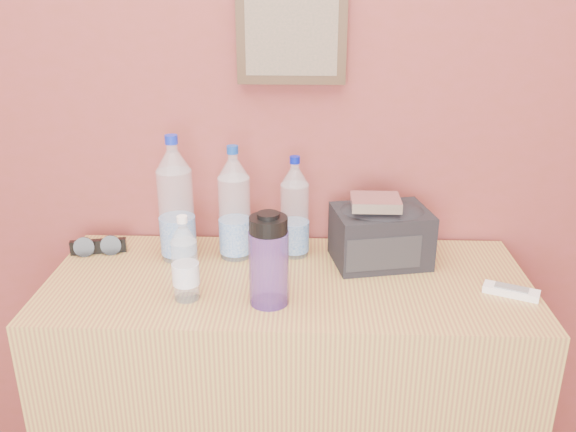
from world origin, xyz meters
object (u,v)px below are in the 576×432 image
object	(u,v)px
pet_large_b	(176,205)
pet_large_c	(295,212)
toiletry_bag	(381,233)
foil_packet	(376,202)
pet_large_a	(235,209)
pet_small	(185,263)
sunglasses	(99,246)
nalgene_bottle	(269,260)
ac_remote	(511,291)
dresser	(288,401)

from	to	relation	value
pet_large_b	pet_large_c	xyz separation A→B (m)	(0.33, 0.03, -0.03)
toiletry_bag	foil_packet	world-z (taller)	foil_packet
pet_large_a	pet_small	bearing A→B (deg)	-110.50
pet_large_b	sunglasses	world-z (taller)	pet_large_b
toiletry_bag	pet_large_a	bearing A→B (deg)	165.32
nalgene_bottle	foil_packet	size ratio (longest dim) A/B	1.81
toiletry_bag	sunglasses	bearing A→B (deg)	166.42
pet_large_a	toiletry_bag	xyz separation A→B (m)	(0.41, -0.02, -0.06)
nalgene_bottle	sunglasses	distance (m)	0.59
pet_small	nalgene_bottle	xyz separation A→B (m)	(0.21, -0.01, 0.02)
ac_remote	dresser	bearing A→B (deg)	-162.81
pet_large_a	pet_small	xyz separation A→B (m)	(-0.09, -0.25, -0.05)
dresser	nalgene_bottle	world-z (taller)	nalgene_bottle
pet_small	pet_large_c	bearing A→B (deg)	45.69
pet_large_a	pet_small	distance (m)	0.27
nalgene_bottle	sunglasses	xyz separation A→B (m)	(-0.52, 0.27, -0.10)
pet_small	foil_packet	bearing A→B (deg)	22.71
pet_small	foil_packet	world-z (taller)	pet_small
pet_large_a	sunglasses	size ratio (longest dim) A/B	2.07
pet_large_b	ac_remote	xyz separation A→B (m)	(0.89, -0.19, -0.15)
ac_remote	sunglasses	bearing A→B (deg)	-166.42
pet_small	toiletry_bag	distance (m)	0.55
pet_large_b	pet_small	distance (m)	0.25
dresser	pet_large_b	world-z (taller)	pet_large_b
pet_large_b	dresser	bearing A→B (deg)	-20.75
ac_remote	toiletry_bag	size ratio (longest dim) A/B	0.53
dresser	nalgene_bottle	size ratio (longest dim) A/B	5.41
pet_large_b	toiletry_bag	distance (m)	0.58
foil_packet	ac_remote	bearing A→B (deg)	-24.68
pet_small	pet_large_a	bearing A→B (deg)	69.50
nalgene_bottle	dresser	bearing A→B (deg)	72.12
sunglasses	ac_remote	xyz separation A→B (m)	(1.13, -0.21, -0.01)
pet_large_a	pet_large_c	world-z (taller)	pet_large_a
pet_large_c	foil_packet	xyz separation A→B (m)	(0.22, -0.07, 0.06)
nalgene_bottle	sunglasses	world-z (taller)	nalgene_bottle
sunglasses	foil_packet	size ratio (longest dim) A/B	1.21
sunglasses	toiletry_bag	xyz separation A→B (m)	(0.81, -0.03, 0.07)
dresser	pet_large_a	bearing A→B (deg)	138.89
toiletry_bag	pet_large_c	bearing A→B (deg)	159.20
pet_large_a	nalgene_bottle	size ratio (longest dim) A/B	1.38
pet_large_b	foil_packet	bearing A→B (deg)	-3.59
ac_remote	toiletry_bag	bearing A→B (deg)	173.84
pet_large_c	nalgene_bottle	bearing A→B (deg)	-101.01
ac_remote	pet_large_b	bearing A→B (deg)	-167.93
nalgene_bottle	pet_small	bearing A→B (deg)	176.18
pet_large_c	pet_small	size ratio (longest dim) A/B	1.33
pet_large_c	ac_remote	distance (m)	0.61
dresser	ac_remote	distance (m)	0.70
nalgene_bottle	pet_large_b	bearing A→B (deg)	137.74
pet_large_a	ac_remote	xyz separation A→B (m)	(0.72, -0.20, -0.14)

